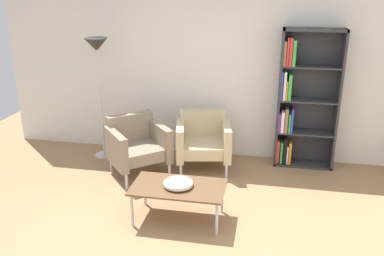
% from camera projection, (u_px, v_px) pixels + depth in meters
% --- Properties ---
extents(ground_plane, '(8.32, 8.32, 0.00)m').
position_uv_depth(ground_plane, '(182.00, 248.00, 4.02)').
color(ground_plane, '#9E7751').
extents(plaster_back_panel, '(6.40, 0.12, 2.90)m').
position_uv_depth(plaster_back_panel, '(218.00, 57.00, 5.81)').
color(plaster_back_panel, silver).
rests_on(plaster_back_panel, ground_plane).
extents(bookshelf_tall, '(0.80, 0.30, 1.90)m').
position_uv_depth(bookshelf_tall, '(301.00, 102.00, 5.58)').
color(bookshelf_tall, '#333338').
rests_on(bookshelf_tall, ground_plane).
extents(coffee_table_low, '(1.00, 0.56, 0.40)m').
position_uv_depth(coffee_table_low, '(178.00, 189.00, 4.39)').
color(coffee_table_low, brown).
rests_on(coffee_table_low, ground_plane).
extents(decorative_bowl, '(0.32, 0.32, 0.05)m').
position_uv_depth(decorative_bowl, '(178.00, 183.00, 4.37)').
color(decorative_bowl, beige).
rests_on(decorative_bowl, coffee_table_low).
extents(armchair_by_bookshelf, '(0.83, 0.78, 0.78)m').
position_uv_depth(armchair_by_bookshelf, '(203.00, 140.00, 5.63)').
color(armchair_by_bookshelf, '#C6B289').
rests_on(armchair_by_bookshelf, ground_plane).
extents(armchair_near_window, '(0.95, 0.94, 0.78)m').
position_uv_depth(armchair_near_window, '(137.00, 144.00, 5.47)').
color(armchair_near_window, gray).
rests_on(armchair_near_window, ground_plane).
extents(floor_lamp_torchiere, '(0.32, 0.32, 1.74)m').
position_uv_depth(floor_lamp_torchiere, '(97.00, 59.00, 5.66)').
color(floor_lamp_torchiere, silver).
rests_on(floor_lamp_torchiere, ground_plane).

